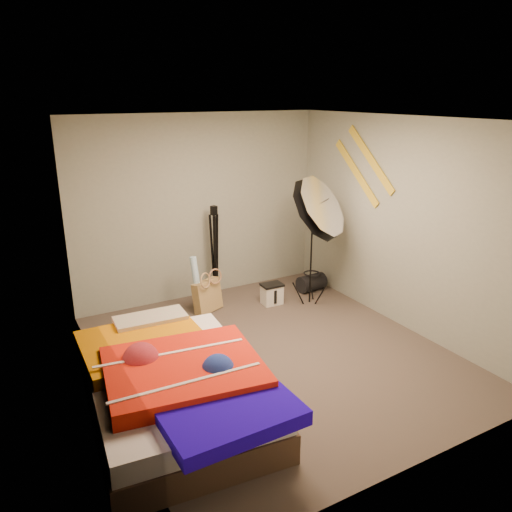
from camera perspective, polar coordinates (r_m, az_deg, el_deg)
floor at (r=5.59m, az=2.14°, el=-11.15°), size 4.00×4.00×0.00m
ceiling at (r=4.88m, az=2.50°, el=15.37°), size 4.00×4.00×0.00m
wall_back at (r=6.83m, az=-6.50°, el=5.48°), size 3.50×0.00×3.50m
wall_front at (r=3.66m, az=18.96°, el=-6.90°), size 3.50×0.00×3.50m
wall_left at (r=4.49m, az=-17.17°, el=-2.05°), size 0.00×4.00×4.00m
wall_right at (r=6.16m, az=16.36°, el=3.46°), size 0.00×4.00×4.00m
tote_bag at (r=6.56m, az=-5.58°, el=-4.58°), size 0.45×0.33×0.43m
wrapping_roll at (r=6.48m, az=-6.74°, el=-3.33°), size 0.15×0.23×0.76m
camera_case at (r=6.78m, az=1.83°, el=-4.43°), size 0.27×0.20×0.26m
duffel_bag at (r=7.26m, az=6.36°, el=-3.05°), size 0.42×0.27×0.24m
wall_stripe_upper at (r=6.45m, az=12.99°, el=10.71°), size 0.02×0.91×0.78m
wall_stripe_lower at (r=6.66m, az=11.42°, el=9.30°), size 0.02×0.91×0.78m
bed at (r=4.57m, az=-9.24°, el=-14.38°), size 1.59×2.25×0.60m
photo_umbrella at (r=6.33m, az=6.75°, el=5.17°), size 0.91×0.97×1.85m
camera_tripod at (r=6.80m, az=-4.73°, el=1.13°), size 0.09×0.09×1.31m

